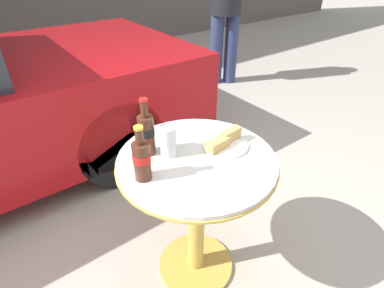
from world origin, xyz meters
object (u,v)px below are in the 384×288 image
Objects in this scene: bistro_table at (196,193)px; drinking_glass at (168,142)px; cola_bottle_left at (146,133)px; pedestrian at (226,0)px; lunch_plate_near at (225,143)px; cola_bottle_right at (142,159)px.

drinking_glass is at bearing 134.01° from bistro_table.
cola_bottle_left is at bearing 134.29° from drinking_glass.
pedestrian reaches higher than drinking_glass.
cola_bottle_right is at bearing 176.49° from lunch_plate_near.
cola_bottle_right is 0.41m from lunch_plate_near.
drinking_glass is at bearing -45.71° from cola_bottle_left.
drinking_glass is 0.08× the size of pedestrian.
bistro_table is 0.27m from lunch_plate_near.
cola_bottle_right is at bearing -155.89° from drinking_glass.
drinking_glass is at bearing 24.11° from cola_bottle_right.
pedestrian is at bearing 45.59° from bistro_table.
cola_bottle_right is at bearing -138.04° from pedestrian.
cola_bottle_left is at bearing -138.80° from pedestrian.
cola_bottle_right is 1.67× the size of drinking_glass.
lunch_plate_near reaches higher than bistro_table.
pedestrian is (2.00, 2.04, 0.45)m from bistro_table.
cola_bottle_right is 3.03m from pedestrian.
cola_bottle_left reaches higher than cola_bottle_right.
cola_bottle_left reaches higher than bistro_table.
drinking_glass reaches higher than lunch_plate_near.
pedestrian reaches higher than cola_bottle_left.
pedestrian is at bearing 41.20° from cola_bottle_left.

